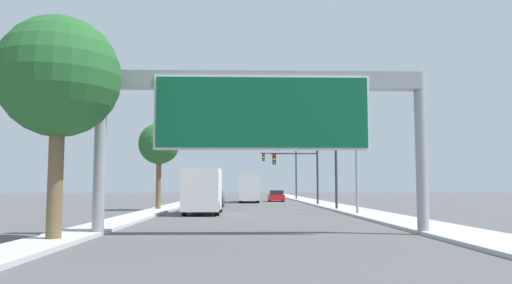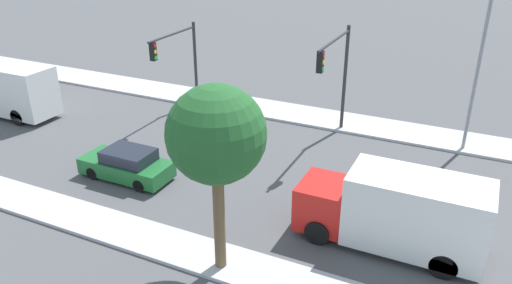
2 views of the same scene
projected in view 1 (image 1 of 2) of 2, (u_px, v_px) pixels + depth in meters
sidewalk_right at (311, 201)px, 61.72m from camera, size 3.00×120.00×0.15m
median_strip_left at (190, 201)px, 61.31m from camera, size 2.00×120.00×0.15m
sign_gantry at (262, 108)px, 19.99m from camera, size 13.36×0.73×6.54m
car_mid_left at (276, 196)px, 63.25m from camera, size 1.88×4.43×1.42m
car_mid_right at (214, 199)px, 47.18m from camera, size 1.88×4.50×1.53m
truck_box_primary at (249, 188)px, 59.89m from camera, size 2.33×8.41×3.31m
truck_box_secondary at (203, 191)px, 34.51m from camera, size 2.41×7.03×3.12m
traffic_light_near_intersection at (315, 157)px, 40.11m from camera, size 5.19×0.32×6.20m
traffic_light_mid_block at (301, 168)px, 50.02m from camera, size 4.83×0.32×5.51m
traffic_light_far_intersection at (285, 167)px, 70.02m from camera, size 5.10×0.32×6.86m
palm_tree_foreground at (59, 78)px, 17.43m from camera, size 4.26×4.26×7.88m
palm_tree_background at (159, 144)px, 40.11m from camera, size 3.31×3.31×7.00m
street_lamp_right at (352, 139)px, 33.44m from camera, size 2.36×0.28×8.63m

